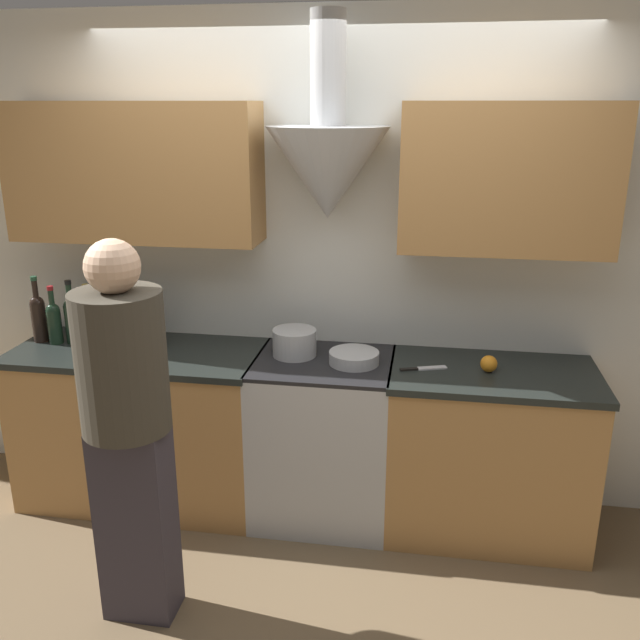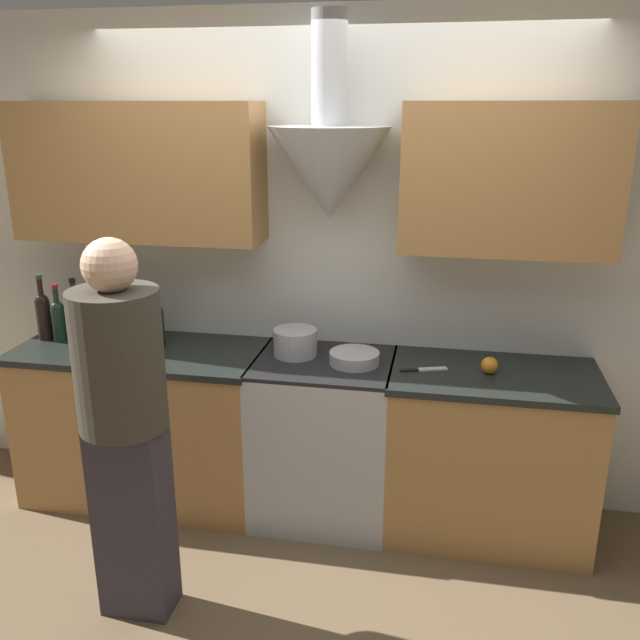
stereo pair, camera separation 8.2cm
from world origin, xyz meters
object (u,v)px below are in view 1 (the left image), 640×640
object	(u,v)px
wine_bottle_0	(39,316)
person_foreground_left	(127,422)
wine_bottle_3	(89,321)
wine_bottle_2	(72,318)
mixing_bowl	(354,358)
stove_range	(323,437)
wine_bottle_5	(122,320)
wine_bottle_6	(137,324)
wine_bottle_7	(154,324)
wine_bottle_1	(54,321)
orange_fruit	(489,364)
wine_bottle_4	(104,321)
stock_pot	(294,343)

from	to	relation	value
wine_bottle_0	person_foreground_left	distance (m)	1.31
wine_bottle_3	wine_bottle_2	bearing A→B (deg)	-176.36
mixing_bowl	person_foreground_left	xyz separation A→B (m)	(-0.82, -0.86, -0.00)
wine_bottle_0	wine_bottle_3	xyz separation A→B (m)	(0.29, 0.01, -0.02)
stove_range	wine_bottle_2	bearing A→B (deg)	177.97
wine_bottle_5	wine_bottle_6	xyz separation A→B (m)	(0.09, -0.00, -0.02)
stove_range	wine_bottle_3	xyz separation A→B (m)	(-1.30, 0.06, 0.57)
wine_bottle_0	wine_bottle_7	size ratio (longest dim) A/B	1.08
wine_bottle_1	wine_bottle_2	world-z (taller)	wine_bottle_2
wine_bottle_0	wine_bottle_1	world-z (taller)	wine_bottle_0
wine_bottle_3	wine_bottle_6	size ratio (longest dim) A/B	1.02
person_foreground_left	orange_fruit	bearing A→B (deg)	30.11
wine_bottle_1	person_foreground_left	bearing A→B (deg)	-47.63
wine_bottle_4	stock_pot	world-z (taller)	wine_bottle_4
wine_bottle_3	wine_bottle_7	size ratio (longest dim) A/B	0.98
wine_bottle_5	wine_bottle_6	distance (m)	0.09
wine_bottle_0	stock_pot	world-z (taller)	wine_bottle_0
wine_bottle_3	wine_bottle_6	world-z (taller)	wine_bottle_3
mixing_bowl	stock_pot	bearing A→B (deg)	168.33
wine_bottle_1	wine_bottle_0	bearing A→B (deg)	171.07
wine_bottle_7	mixing_bowl	world-z (taller)	wine_bottle_7
wine_bottle_3	wine_bottle_4	world-z (taller)	wine_bottle_4
wine_bottle_7	stock_pot	xyz separation A→B (m)	(0.76, 0.01, -0.06)
stock_pot	orange_fruit	world-z (taller)	stock_pot
wine_bottle_4	person_foreground_left	world-z (taller)	person_foreground_left
stove_range	mixing_bowl	distance (m)	0.50
stove_range	mixing_bowl	bearing A→B (deg)	-5.03
stock_pot	mixing_bowl	distance (m)	0.33
wine_bottle_1	wine_bottle_7	bearing A→B (deg)	1.89
stock_pot	wine_bottle_3	bearing A→B (deg)	179.83
stove_range	wine_bottle_3	size ratio (longest dim) A/B	2.65
wine_bottle_6	wine_bottle_5	bearing A→B (deg)	179.15
person_foreground_left	wine_bottle_7	bearing A→B (deg)	105.59
wine_bottle_0	wine_bottle_3	bearing A→B (deg)	2.62
wine_bottle_0	wine_bottle_1	bearing A→B (deg)	-8.93
wine_bottle_5	stock_pot	size ratio (longest dim) A/B	1.55
wine_bottle_3	person_foreground_left	bearing A→B (deg)	-55.62
wine_bottle_5	wine_bottle_7	distance (m)	0.18
wine_bottle_2	mixing_bowl	xyz separation A→B (m)	(1.55, -0.06, -0.11)
wine_bottle_1	wine_bottle_6	size ratio (longest dim) A/B	0.99
stock_pot	person_foreground_left	bearing A→B (deg)	-118.35
wine_bottle_3	person_foreground_left	distance (m)	1.13
wine_bottle_0	stock_pot	size ratio (longest dim) A/B	1.62
wine_bottle_3	wine_bottle_0	bearing A→B (deg)	-177.38
wine_bottle_0	wine_bottle_1	distance (m)	0.10
wine_bottle_1	stock_pot	xyz separation A→B (m)	(1.33, 0.03, -0.06)
wine_bottle_2	mixing_bowl	bearing A→B (deg)	-2.34
wine_bottle_3	person_foreground_left	size ratio (longest dim) A/B	0.20
wine_bottle_2	orange_fruit	size ratio (longest dim) A/B	4.26
wine_bottle_1	wine_bottle_7	size ratio (longest dim) A/B	0.94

